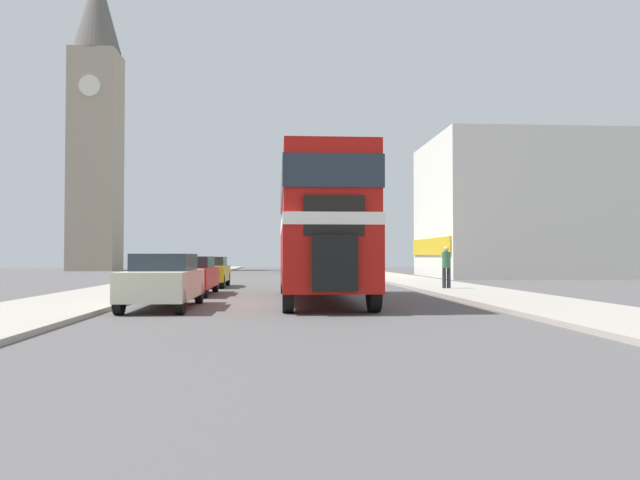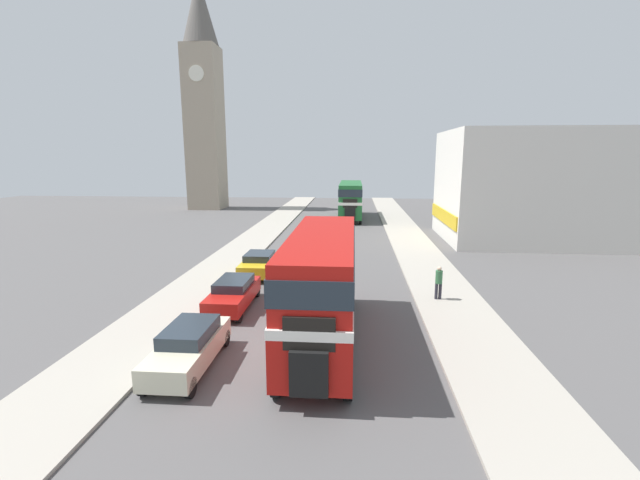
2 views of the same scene
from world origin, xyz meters
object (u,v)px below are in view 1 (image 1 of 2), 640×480
at_px(car_parked_near, 164,280).
at_px(bus_distant, 302,244).
at_px(church_tower, 96,115).
at_px(car_parked_far, 207,271).
at_px(pedestrian_walking, 446,264).
at_px(double_decker_bus, 320,220).
at_px(car_parked_mid, 190,275).

bearing_deg(car_parked_near, bus_distant, 81.94).
bearing_deg(church_tower, car_parked_far, -66.41).
height_order(bus_distant, pedestrian_walking, bus_distant).
distance_m(bus_distant, pedestrian_walking, 29.64).
bearing_deg(double_decker_bus, car_parked_far, 116.56).
relative_size(car_parked_far, pedestrian_walking, 2.32).
relative_size(car_parked_mid, pedestrian_walking, 2.65).
relative_size(car_parked_near, pedestrian_walking, 2.64).
bearing_deg(pedestrian_walking, car_parked_near, -142.20).
relative_size(bus_distant, car_parked_near, 2.46).
distance_m(bus_distant, church_tower, 25.28).
bearing_deg(car_parked_mid, pedestrian_walking, 9.88).
bearing_deg(bus_distant, church_tower, 157.24).
relative_size(double_decker_bus, car_parked_near, 2.26).
xyz_separation_m(car_parked_mid, car_parked_far, (-0.02, 5.77, -0.01)).
bearing_deg(church_tower, double_decker_bus, -65.77).
height_order(car_parked_near, church_tower, church_tower).
height_order(pedestrian_walking, church_tower, church_tower).
distance_m(double_decker_bus, pedestrian_walking, 7.66).
xyz_separation_m(double_decker_bus, car_parked_far, (-4.57, 9.14, -1.83)).
xyz_separation_m(car_parked_mid, pedestrian_walking, (10.05, 1.75, 0.34)).
bearing_deg(car_parked_mid, double_decker_bus, -36.58).
bearing_deg(pedestrian_walking, car_parked_far, 158.25).
bearing_deg(church_tower, bus_distant, -22.76).
height_order(car_parked_near, pedestrian_walking, pedestrian_walking).
distance_m(car_parked_near, church_tower, 49.89).
relative_size(car_parked_mid, car_parked_far, 1.14).
bearing_deg(car_parked_far, bus_distant, 77.99).
relative_size(double_decker_bus, car_parked_mid, 2.26).
xyz_separation_m(double_decker_bus, church_tower, (-19.25, 42.76, 12.84)).
height_order(car_parked_far, pedestrian_walking, pedestrian_walking).
xyz_separation_m(car_parked_far, pedestrian_walking, (10.07, -4.02, 0.35)).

